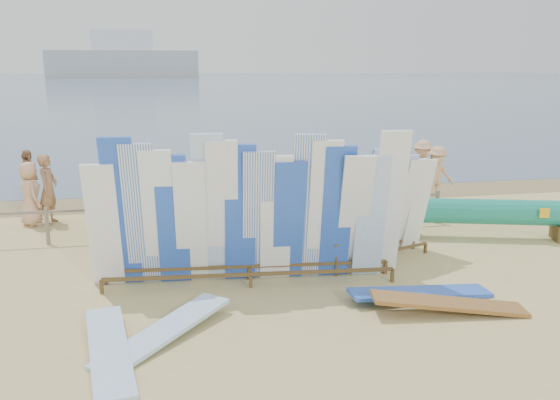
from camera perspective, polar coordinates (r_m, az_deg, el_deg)
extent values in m
plane|color=tan|center=(12.24, -4.95, -7.27)|extent=(160.00, 160.00, 0.00)
cube|color=#3F5871|center=(139.49, -10.93, 11.05)|extent=(320.00, 240.00, 0.02)
cube|color=olive|center=(19.14, -7.36, 0.12)|extent=(40.00, 2.60, 0.01)
cube|color=#999EA3|center=(191.73, -14.82, 12.53)|extent=(45.00, 8.00, 8.00)
cube|color=silver|center=(191.85, -14.94, 14.62)|extent=(18.00, 6.00, 6.00)
cube|color=#7B705C|center=(14.88, -6.30, -0.42)|extent=(12.00, 0.06, 0.06)
cube|color=#7B705C|center=(15.17, -21.50, -2.36)|extent=(0.08, 0.08, 0.90)
cube|color=#7B705C|center=(14.93, -13.94, -2.06)|extent=(0.08, 0.08, 0.90)
cube|color=#7B705C|center=(14.96, -6.27, -1.72)|extent=(0.08, 0.08, 0.90)
cube|color=#7B705C|center=(15.25, 1.24, -1.36)|extent=(0.08, 0.08, 0.90)
cube|color=#7B705C|center=(15.79, 8.34, -0.99)|extent=(0.08, 0.08, 0.90)
cube|color=#7B705C|center=(16.56, 14.88, -0.64)|extent=(0.08, 0.08, 0.90)
cube|color=brown|center=(11.50, -2.84, -7.16)|extent=(5.61, 0.55, 0.06)
cube|color=brown|center=(11.95, -2.98, -6.38)|extent=(5.61, 0.55, 0.06)
cube|color=white|center=(11.61, -16.61, -2.48)|extent=(0.65, 0.68, 2.48)
cube|color=blue|center=(11.50, -15.00, -1.27)|extent=(0.66, 0.81, 2.97)
cube|color=white|center=(11.46, -13.29, -1.52)|extent=(0.66, 0.82, 2.86)
cube|color=white|center=(11.44, -11.56, -1.77)|extent=(0.66, 0.84, 2.74)
cube|color=blue|center=(11.43, -10.29, -1.98)|extent=(0.65, 0.77, 2.64)
cube|color=white|center=(11.43, -8.55, -2.25)|extent=(0.66, 0.81, 2.51)
cube|color=#8FB7E5|center=(11.35, -6.86, -0.97)|extent=(0.66, 0.86, 3.02)
cube|color=white|center=(11.37, -5.58, -1.24)|extent=(0.67, 0.89, 2.90)
cube|color=blue|center=(11.39, -3.84, -1.41)|extent=(0.65, 0.77, 2.81)
cube|color=white|center=(11.42, -2.11, -1.68)|extent=(0.66, 0.84, 2.68)
cube|color=white|center=(11.46, -0.39, -1.85)|extent=(0.65, 0.73, 2.59)
cube|color=blue|center=(11.51, 0.86, -2.12)|extent=(0.65, 0.77, 2.46)
cube|color=white|center=(11.49, 2.57, -0.82)|extent=(0.65, 0.77, 2.98)
cube|color=white|center=(11.56, 4.25, -1.06)|extent=(0.66, 0.79, 2.86)
cube|color=blue|center=(11.62, 5.47, -1.29)|extent=(0.65, 0.77, 2.75)
cube|color=white|center=(11.71, 7.11, -1.64)|extent=(0.67, 0.98, 2.58)
cube|color=#8FB7E5|center=(11.80, 8.74, -1.68)|extent=(0.65, 0.67, 2.54)
cube|color=white|center=(11.84, 10.39, -0.49)|extent=(0.66, 0.83, 3.03)
cube|color=brown|center=(13.32, 10.95, -4.72)|extent=(1.77, 0.66, 0.06)
cube|color=brown|center=(13.61, 9.82, -4.28)|extent=(1.77, 0.66, 0.06)
cube|color=white|center=(12.70, 7.55, -1.55)|extent=(0.66, 0.69, 2.13)
cube|color=white|center=(12.87, 8.83, -0.45)|extent=(0.71, 0.82, 2.55)
cube|color=white|center=(13.11, 10.04, -0.48)|extent=(0.72, 0.84, 2.44)
cube|color=white|center=(13.35, 11.20, -0.52)|extent=(0.72, 0.86, 2.34)
cube|color=white|center=(13.54, 12.07, -0.59)|extent=(0.73, 0.87, 2.24)
cube|color=white|center=(13.79, 13.17, -0.52)|extent=(0.67, 0.70, 2.18)
cube|color=brown|center=(15.19, 12.14, -2.72)|extent=(0.69, 0.76, 0.38)
cylinder|color=#198D75|center=(15.43, 19.26, -1.07)|extent=(4.65, 1.92, 0.63)
cone|color=#198D75|center=(14.98, 8.61, -0.88)|extent=(1.38, 0.92, 0.59)
cube|color=gold|center=(15.48, 24.12, -1.15)|extent=(0.23, 0.09, 0.23)
cube|color=brown|center=(12.34, 6.52, -3.79)|extent=(0.93, 0.72, 0.05)
cube|color=white|center=(12.27, 6.55, -2.67)|extent=(0.45, 0.09, 0.40)
cube|color=blue|center=(11.39, 13.33, -9.18)|extent=(2.71, 0.63, 0.22)
cube|color=#8FB7E5|center=(9.77, -11.03, -12.94)|extent=(2.24, 2.36, 0.25)
cube|color=#8F5D27|center=(10.87, 15.89, -10.44)|extent=(2.75, 0.97, 0.37)
cube|color=#8FB7E5|center=(9.42, -16.10, -14.24)|extent=(0.94, 2.75, 0.22)
cube|color=#AE122A|center=(16.19, -3.05, -0.92)|extent=(0.79, 0.77, 0.05)
cube|color=#AE122A|center=(16.35, -2.67, 0.30)|extent=(0.59, 0.47, 0.59)
cube|color=#AE122A|center=(16.49, 1.67, -0.74)|extent=(0.66, 0.63, 0.05)
cube|color=#AE122A|center=(16.63, 1.27, 0.36)|extent=(0.57, 0.31, 0.54)
cube|color=#AE122A|center=(16.34, 4.02, -0.26)|extent=(0.42, 0.68, 0.49)
cube|color=#AE122A|center=(16.53, 3.77, 1.00)|extent=(0.40, 0.16, 0.31)
imported|color=#8C6042|center=(18.42, 9.76, 1.98)|extent=(0.98, 0.75, 1.54)
imported|color=#8C6042|center=(17.05, -21.39, 0.99)|extent=(0.52, 0.76, 1.89)
imported|color=tan|center=(19.47, 13.53, 2.90)|extent=(1.04, 1.30, 1.87)
imported|color=tan|center=(17.06, -22.92, 0.56)|extent=(0.73, 0.93, 1.72)
imported|color=#8C6042|center=(17.08, 2.92, 1.55)|extent=(0.70, 0.61, 1.69)
imported|color=beige|center=(18.13, -5.52, 2.07)|extent=(1.52, 0.53, 1.63)
imported|color=beige|center=(18.83, -15.81, 2.05)|extent=(1.57, 1.09, 1.63)
imported|color=tan|center=(17.47, -7.53, 1.87)|extent=(1.19, 1.11, 1.79)
imported|color=beige|center=(16.42, -10.12, 0.64)|extent=(0.79, 0.79, 1.54)
imported|color=#8C6042|center=(16.66, -4.44, 1.53)|extent=(1.14, 1.05, 1.86)
imported|color=#8C6042|center=(18.97, -23.04, 1.80)|extent=(0.51, 1.06, 1.78)
imported|color=tan|center=(18.75, 14.84, 2.32)|extent=(1.21, 0.63, 1.79)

